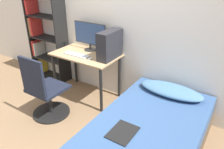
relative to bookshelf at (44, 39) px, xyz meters
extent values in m
plane|color=#846647|center=(1.40, -1.29, -0.75)|extent=(14.00, 14.00, 0.00)
cube|color=silver|center=(1.40, 0.17, 0.50)|extent=(8.00, 0.05, 2.50)
cube|color=tan|center=(1.10, -0.16, -0.03)|extent=(1.03, 0.61, 0.02)
cylinder|color=black|center=(0.64, -0.41, -0.40)|extent=(0.04, 0.04, 0.71)
cylinder|color=black|center=(1.57, -0.41, -0.40)|extent=(0.04, 0.04, 0.71)
cylinder|color=black|center=(0.64, 0.10, -0.40)|extent=(0.04, 0.04, 0.71)
cylinder|color=black|center=(1.57, 0.10, -0.40)|extent=(0.04, 0.04, 0.71)
cube|color=black|center=(-0.25, 0.00, 0.03)|extent=(0.02, 0.30, 1.57)
cube|color=black|center=(0.47, 0.00, 0.03)|extent=(0.02, 0.30, 1.57)
cube|color=black|center=(0.11, 0.00, -0.75)|extent=(0.70, 0.30, 0.02)
cube|color=black|center=(0.11, 0.00, -0.36)|extent=(0.70, 0.30, 0.02)
cube|color=black|center=(0.11, 0.00, 0.03)|extent=(0.70, 0.30, 0.02)
cube|color=black|center=(0.11, 0.00, 0.42)|extent=(0.70, 0.30, 0.02)
cube|color=beige|center=(-0.22, 0.00, -0.60)|extent=(0.04, 0.25, 0.27)
cube|color=gold|center=(-0.18, 0.00, -0.59)|extent=(0.03, 0.25, 0.29)
cube|color=red|center=(-0.21, 0.00, -0.20)|extent=(0.04, 0.25, 0.29)
cube|color=beige|center=(-0.17, 0.00, -0.22)|extent=(0.03, 0.25, 0.25)
cube|color=brown|center=(-0.21, 0.00, 0.21)|extent=(0.04, 0.25, 0.33)
cube|color=red|center=(-0.17, 0.00, 0.22)|extent=(0.03, 0.25, 0.35)
cube|color=red|center=(-0.21, 0.00, 0.55)|extent=(0.04, 0.25, 0.24)
cylinder|color=black|center=(0.98, -0.85, -0.74)|extent=(0.53, 0.53, 0.03)
cylinder|color=black|center=(0.98, -0.85, -0.54)|extent=(0.05, 0.05, 0.37)
cube|color=black|center=(0.98, -0.85, -0.33)|extent=(0.46, 0.46, 0.04)
cube|color=black|center=(0.98, -1.07, -0.06)|extent=(0.42, 0.04, 0.50)
cube|color=#4C3D2D|center=(2.48, -0.85, -0.65)|extent=(1.09, 2.00, 0.20)
cube|color=#33517F|center=(2.48, -0.85, -0.43)|extent=(1.06, 1.96, 0.25)
ellipsoid|color=teal|center=(2.48, -0.11, -0.25)|extent=(0.83, 0.36, 0.11)
cube|color=black|center=(2.33, -1.10, -0.30)|extent=(0.24, 0.32, 0.01)
cylinder|color=black|center=(1.06, 0.03, -0.01)|extent=(0.20, 0.20, 0.01)
cylinder|color=black|center=(1.06, 0.03, 0.04)|extent=(0.04, 0.04, 0.10)
cube|color=black|center=(1.06, 0.04, 0.25)|extent=(0.60, 0.01, 0.35)
cube|color=navy|center=(1.06, 0.03, 0.25)|extent=(0.57, 0.01, 0.32)
cube|color=silver|center=(1.03, -0.28, -0.01)|extent=(0.43, 0.12, 0.02)
cube|color=#232328|center=(1.51, -0.09, 0.19)|extent=(0.17, 0.44, 0.41)
ellipsoid|color=silver|center=(1.29, -0.28, -0.01)|extent=(0.06, 0.09, 0.02)
camera|label=1|loc=(3.17, -2.58, 1.20)|focal=35.00mm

